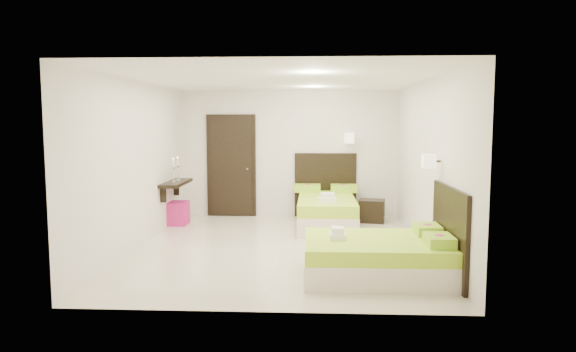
{
  "coord_description": "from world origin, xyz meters",
  "views": [
    {
      "loc": [
        0.5,
        -7.87,
        1.96
      ],
      "look_at": [
        0.1,
        0.3,
        1.1
      ],
      "focal_mm": 32.0,
      "sensor_mm": 36.0,
      "label": 1
    }
  ],
  "objects_px": {
    "bed_single": "(326,209)",
    "bed_double": "(384,255)",
    "nightstand": "(372,211)",
    "ottoman": "(176,213)"
  },
  "relations": [
    {
      "from": "nightstand",
      "to": "ottoman",
      "type": "height_order",
      "value": "ottoman"
    },
    {
      "from": "nightstand",
      "to": "ottoman",
      "type": "bearing_deg",
      "value": -162.66
    },
    {
      "from": "bed_single",
      "to": "bed_double",
      "type": "bearing_deg",
      "value": -78.65
    },
    {
      "from": "ottoman",
      "to": "bed_double",
      "type": "bearing_deg",
      "value": -41.76
    },
    {
      "from": "ottoman",
      "to": "nightstand",
      "type": "bearing_deg",
      "value": 6.87
    },
    {
      "from": "nightstand",
      "to": "bed_single",
      "type": "bearing_deg",
      "value": -145.66
    },
    {
      "from": "ottoman",
      "to": "bed_single",
      "type": "bearing_deg",
      "value": 1.14
    },
    {
      "from": "bed_double",
      "to": "bed_single",
      "type": "bearing_deg",
      "value": 101.35
    },
    {
      "from": "bed_single",
      "to": "bed_double",
      "type": "height_order",
      "value": "bed_single"
    },
    {
      "from": "bed_single",
      "to": "nightstand",
      "type": "relative_size",
      "value": 4.28
    }
  ]
}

